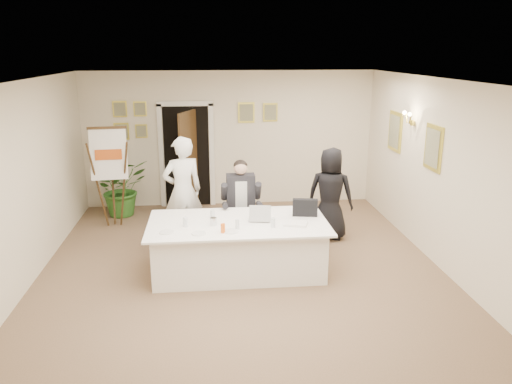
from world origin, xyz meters
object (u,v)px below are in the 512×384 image
object	(u,v)px
standing_woman	(330,194)
seated_man	(241,203)
flip_chart	(111,182)
standing_man	(183,191)
laptop_bag	(305,208)
steel_jug	(213,221)
laptop	(259,211)
oj_glass	(223,228)
conference_table	(238,246)
potted_palm	(121,188)
paper_stack	(295,224)

from	to	relation	value
standing_woman	seated_man	bearing A→B (deg)	28.86
flip_chart	standing_woman	xyz separation A→B (m)	(3.86, -0.97, -0.05)
standing_man	laptop_bag	bearing A→B (deg)	131.42
laptop_bag	standing_woman	bearing A→B (deg)	68.61
laptop_bag	steel_jug	world-z (taller)	laptop_bag
laptop	oj_glass	bearing A→B (deg)	-130.15
laptop_bag	oj_glass	world-z (taller)	laptop_bag
seated_man	laptop	distance (m)	0.99
standing_man	laptop_bag	distance (m)	2.14
flip_chart	steel_jug	xyz separation A→B (m)	(1.83, -2.28, -0.03)
conference_table	steel_jug	xyz separation A→B (m)	(-0.36, -0.10, 0.44)
oj_glass	potted_palm	bearing A→B (deg)	119.92
seated_man	potted_palm	xyz separation A→B (m)	(-2.25, 1.87, -0.19)
standing_woman	laptop	bearing A→B (deg)	61.90
seated_man	paper_stack	distance (m)	1.41
flip_chart	paper_stack	xyz separation A→B (m)	(3.00, -2.39, -0.06)
laptop	flip_chart	bearing A→B (deg)	148.13
seated_man	laptop_bag	distance (m)	1.25
steel_jug	paper_stack	bearing A→B (deg)	-5.19
seated_man	paper_stack	size ratio (longest dim) A/B	4.47
flip_chart	laptop_bag	world-z (taller)	flip_chart
steel_jug	conference_table	bearing A→B (deg)	15.11
conference_table	flip_chart	size ratio (longest dim) A/B	1.41
standing_woman	paper_stack	world-z (taller)	standing_woman
conference_table	laptop_bag	world-z (taller)	laptop_bag
seated_man	paper_stack	bearing A→B (deg)	-71.44
standing_woman	laptop_bag	bearing A→B (deg)	79.47
steel_jug	potted_palm	bearing A→B (deg)	120.83
laptop	paper_stack	distance (m)	0.58
seated_man	standing_woman	size ratio (longest dim) A/B	0.92
standing_woman	potted_palm	size ratio (longest dim) A/B	1.46
seated_man	standing_man	size ratio (longest dim) A/B	0.81
standing_man	laptop_bag	xyz separation A→B (m)	(1.87, -1.05, -0.02)
standing_man	paper_stack	bearing A→B (deg)	119.89
flip_chart	laptop_bag	bearing A→B (deg)	-31.97
seated_man	laptop	world-z (taller)	seated_man
steel_jug	laptop	bearing A→B (deg)	13.30
standing_man	oj_glass	bearing A→B (deg)	90.93
laptop_bag	oj_glass	distance (m)	1.40
standing_man	laptop	size ratio (longest dim) A/B	5.40
flip_chart	standing_man	xyz separation A→B (m)	(1.34, -0.96, 0.07)
flip_chart	standing_woman	size ratio (longest dim) A/B	1.15
standing_woman	steel_jug	world-z (taller)	standing_woman
oj_glass	laptop	bearing A→B (deg)	41.47
paper_stack	flip_chart	bearing A→B (deg)	141.49
standing_man	potted_palm	world-z (taller)	standing_man
flip_chart	laptop	xyz separation A→B (m)	(2.51, -2.12, 0.06)
seated_man	paper_stack	xyz separation A→B (m)	(0.70, -1.22, 0.05)
potted_palm	laptop	size ratio (longest dim) A/B	3.24
laptop_bag	paper_stack	xyz separation A→B (m)	(-0.21, -0.38, -0.11)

